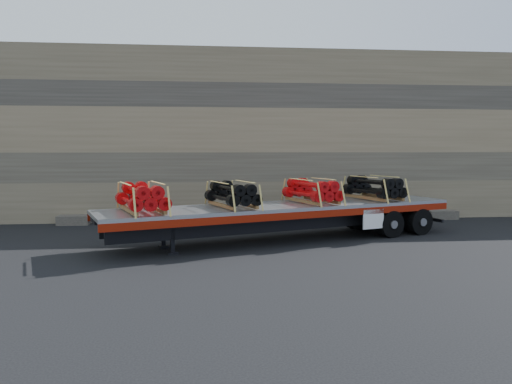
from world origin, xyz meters
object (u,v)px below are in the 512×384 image
Objects in this scene: bundle_midfront at (232,195)px; bundle_rear at (374,188)px; bundle_midrear at (312,191)px; bundle_front at (142,198)px; trailer at (283,223)px.

bundle_rear is at bearing 0.00° from bundle_midfront.
bundle_midfront is 2.83m from bundle_midrear.
bundle_midfront is 5.35m from bundle_rear.
bundle_front is 2.74m from bundle_midfront.
bundle_midfront is 0.98× the size of bundle_midrear.
trailer is 5.62× the size of bundle_midfront.
bundle_front is 1.04× the size of bundle_midrear.
bundle_front reaches higher than bundle_midrear.
bundle_rear reaches higher than bundle_midfront.
bundle_rear is at bearing -0.00° from bundle_midrear.
bundle_midfront is at bearing 0.00° from bundle_front.
bundle_midfront is (2.59, 0.90, -0.02)m from bundle_front.
bundle_midfront is at bearing 180.00° from bundle_rear.
bundle_front is 5.57m from bundle_midrear.
bundle_front reaches higher than bundle_rear.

